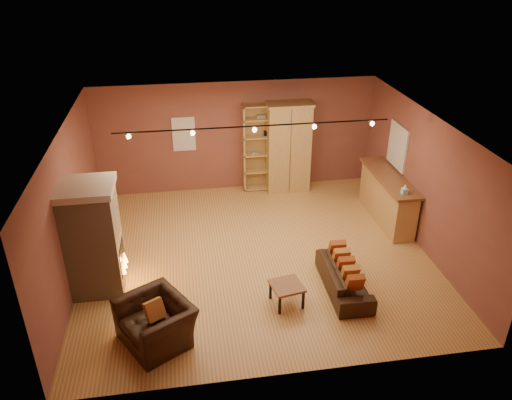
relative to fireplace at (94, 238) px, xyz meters
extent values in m
plane|color=#AA783C|center=(3.04, 0.60, -1.06)|extent=(7.00, 7.00, 0.00)
plane|color=brown|center=(3.04, 0.60, 1.74)|extent=(7.00, 7.00, 0.00)
cube|color=brown|center=(3.04, 3.85, 0.34)|extent=(7.00, 0.02, 2.80)
cube|color=brown|center=(-0.46, 0.60, 0.34)|extent=(0.02, 6.50, 2.80)
cube|color=brown|center=(6.54, 0.60, 0.34)|extent=(0.02, 6.50, 2.80)
cube|color=tan|center=(-0.01, 0.00, -0.06)|extent=(0.90, 0.90, 2.00)
cube|color=beige|center=(-0.01, 0.00, 1.00)|extent=(0.98, 0.98, 0.12)
cube|color=black|center=(0.40, 0.00, -0.46)|extent=(0.10, 0.65, 0.55)
cone|color=orange|center=(0.46, 0.00, -0.58)|extent=(0.10, 0.10, 0.22)
cube|color=silver|center=(1.74, 3.83, 0.49)|extent=(0.56, 0.04, 0.86)
cube|color=tan|center=(3.65, 3.83, 0.07)|extent=(0.93, 0.04, 2.26)
cube|color=tan|center=(3.20, 3.67, 0.07)|extent=(0.04, 0.36, 2.26)
cube|color=tan|center=(4.09, 3.67, 0.07)|extent=(0.04, 0.36, 2.26)
cube|color=gray|center=(3.49, 3.67, -0.05)|extent=(0.18, 0.12, 0.05)
cube|color=black|center=(3.77, 3.67, 0.45)|extent=(0.10, 0.10, 0.12)
cube|color=tan|center=(3.65, 3.67, -1.02)|extent=(0.93, 0.36, 0.04)
cube|color=tan|center=(3.65, 3.67, -0.55)|extent=(0.93, 0.36, 0.03)
cube|color=tan|center=(3.65, 3.67, -0.08)|extent=(0.93, 0.36, 0.03)
cube|color=tan|center=(3.65, 3.67, 0.38)|extent=(0.93, 0.36, 0.04)
cube|color=tan|center=(3.65, 3.67, 0.84)|extent=(0.93, 0.36, 0.04)
cube|color=tan|center=(3.65, 3.67, 1.18)|extent=(0.93, 0.36, 0.04)
cube|color=tan|center=(4.32, 3.56, 0.06)|extent=(1.08, 0.59, 2.25)
cube|color=brown|center=(4.32, 3.27, 0.06)|extent=(0.02, 0.01, 2.15)
cube|color=tan|center=(4.32, 3.56, 1.22)|extent=(1.14, 0.65, 0.06)
cube|color=tan|center=(6.24, 1.61, -0.54)|extent=(0.49, 2.17, 1.04)
cube|color=brown|center=(6.24, 1.61, 0.01)|extent=(0.61, 2.29, 0.06)
cube|color=#96D0F1|center=(6.19, 0.74, 0.09)|extent=(0.12, 0.12, 0.11)
cone|color=white|center=(6.19, 0.74, 0.20)|extent=(0.08, 0.08, 0.10)
cube|color=silver|center=(6.51, 2.00, 0.59)|extent=(0.05, 0.90, 1.00)
imported|color=black|center=(4.47, -0.79, -0.73)|extent=(0.53, 1.71, 0.67)
cube|color=#A74B21|center=(4.46, -1.34, -0.51)|extent=(0.30, 0.23, 0.36)
cube|color=#BB7130|center=(4.46, -1.06, -0.51)|extent=(0.30, 0.23, 0.36)
cube|color=#A74B21|center=(4.47, -0.79, -0.51)|extent=(0.30, 0.23, 0.36)
cube|color=#BB7130|center=(4.47, -0.51, -0.51)|extent=(0.30, 0.23, 0.36)
cube|color=#A74B21|center=(4.48, -0.24, -0.51)|extent=(0.30, 0.23, 0.36)
imported|color=black|center=(1.07, -1.61, -0.57)|extent=(1.20, 1.34, 0.98)
cube|color=#BB7130|center=(1.07, -1.61, -0.45)|extent=(0.38, 0.36, 0.34)
cube|color=brown|center=(3.33, -1.03, -0.68)|extent=(0.62, 0.62, 0.04)
cube|color=black|center=(3.11, -1.25, -0.88)|extent=(0.04, 0.04, 0.36)
cube|color=black|center=(3.55, -1.25, -0.88)|extent=(0.04, 0.04, 0.36)
cube|color=black|center=(3.11, -0.81, -0.88)|extent=(0.04, 0.04, 0.36)
cube|color=black|center=(3.55, -0.81, -0.88)|extent=(0.04, 0.04, 0.36)
cylinder|color=black|center=(3.04, 0.80, 1.66)|extent=(5.20, 0.03, 0.03)
sphere|color=#FFD88C|center=(0.74, 0.80, 1.59)|extent=(0.09, 0.09, 0.09)
sphere|color=#FFD88C|center=(1.89, 0.80, 1.59)|extent=(0.09, 0.09, 0.09)
sphere|color=#FFD88C|center=(3.04, 0.80, 1.59)|extent=(0.09, 0.09, 0.09)
sphere|color=#FFD88C|center=(4.19, 0.80, 1.59)|extent=(0.09, 0.09, 0.09)
sphere|color=#FFD88C|center=(5.34, 0.80, 1.59)|extent=(0.09, 0.09, 0.09)
camera|label=1|loc=(1.69, -7.95, 4.72)|focal=35.00mm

